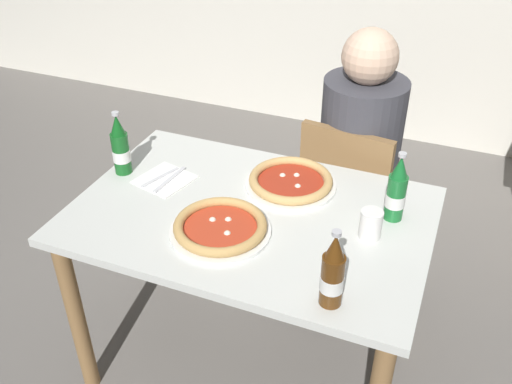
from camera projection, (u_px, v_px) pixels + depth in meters
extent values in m
plane|color=slate|center=(251.00, 359.00, 2.33)|extent=(8.00, 8.00, 0.00)
cube|color=silver|center=(251.00, 215.00, 1.92)|extent=(1.20, 0.80, 0.03)
cylinder|color=olive|center=(77.00, 318.00, 2.04)|extent=(0.06, 0.06, 0.72)
cylinder|color=olive|center=(169.00, 214.00, 2.56)|extent=(0.06, 0.06, 0.72)
cylinder|color=olive|center=(411.00, 275.00, 2.23)|extent=(0.06, 0.06, 0.72)
cube|color=olive|center=(354.00, 198.00, 2.55)|extent=(0.45, 0.45, 0.04)
cube|color=olive|center=(344.00, 175.00, 2.29)|extent=(0.38, 0.08, 0.40)
cylinder|color=olive|center=(396.00, 229.00, 2.73)|extent=(0.04, 0.04, 0.41)
cylinder|color=olive|center=(331.00, 209.00, 2.86)|extent=(0.04, 0.04, 0.41)
cylinder|color=olive|center=(372.00, 270.00, 2.48)|extent=(0.04, 0.04, 0.41)
cylinder|color=olive|center=(302.00, 246.00, 2.62)|extent=(0.04, 0.04, 0.41)
cube|color=#2D3342|center=(349.00, 236.00, 2.65)|extent=(0.32, 0.28, 0.45)
cylinder|color=#3F3F47|center=(360.00, 143.00, 2.37)|extent=(0.34, 0.34, 0.55)
sphere|color=beige|center=(370.00, 57.00, 2.16)|extent=(0.22, 0.22, 0.22)
cylinder|color=white|center=(291.00, 185.00, 2.04)|extent=(0.33, 0.33, 0.01)
cylinder|color=#AD2D19|center=(291.00, 182.00, 2.04)|extent=(0.24, 0.24, 0.01)
torus|color=tan|center=(291.00, 180.00, 2.03)|extent=(0.30, 0.30, 0.03)
sphere|color=silver|center=(283.00, 176.00, 2.07)|extent=(0.02, 0.02, 0.02)
sphere|color=silver|center=(298.00, 187.00, 2.01)|extent=(0.02, 0.02, 0.02)
sphere|color=silver|center=(297.00, 176.00, 2.07)|extent=(0.02, 0.02, 0.02)
cylinder|color=white|center=(220.00, 231.00, 1.82)|extent=(0.33, 0.33, 0.01)
cylinder|color=#BC381E|center=(220.00, 228.00, 1.81)|extent=(0.24, 0.24, 0.01)
torus|color=tan|center=(220.00, 226.00, 1.81)|extent=(0.30, 0.30, 0.03)
sphere|color=silver|center=(213.00, 221.00, 1.84)|extent=(0.02, 0.02, 0.02)
sphere|color=silver|center=(227.00, 234.00, 1.79)|extent=(0.02, 0.02, 0.02)
sphere|color=silver|center=(228.00, 220.00, 1.85)|extent=(0.02, 0.02, 0.02)
cylinder|color=#14591E|center=(121.00, 153.00, 2.08)|extent=(0.06, 0.06, 0.16)
cone|color=#14591E|center=(117.00, 125.00, 2.02)|extent=(0.05, 0.05, 0.07)
cylinder|color=#B7B7BC|center=(115.00, 114.00, 1.99)|extent=(0.03, 0.03, 0.01)
cylinder|color=white|center=(122.00, 155.00, 2.09)|extent=(0.07, 0.07, 0.04)
cylinder|color=#512D0F|center=(332.00, 280.00, 1.52)|extent=(0.06, 0.06, 0.16)
cone|color=#512D0F|center=(335.00, 246.00, 1.45)|extent=(0.05, 0.05, 0.07)
cylinder|color=#B7B7BC|center=(337.00, 233.00, 1.43)|extent=(0.03, 0.03, 0.01)
cylinder|color=white|center=(332.00, 283.00, 1.52)|extent=(0.07, 0.07, 0.04)
cylinder|color=#196B2D|center=(395.00, 198.00, 1.84)|extent=(0.06, 0.06, 0.16)
cone|color=#196B2D|center=(401.00, 167.00, 1.78)|extent=(0.05, 0.05, 0.07)
cylinder|color=#B7B7BC|center=(403.00, 155.00, 1.75)|extent=(0.03, 0.03, 0.01)
cylinder|color=white|center=(395.00, 200.00, 1.85)|extent=(0.07, 0.07, 0.04)
cube|color=white|center=(165.00, 179.00, 2.08)|extent=(0.22, 0.22, 0.00)
cube|color=silver|center=(170.00, 179.00, 2.07)|extent=(0.03, 0.19, 0.00)
cube|color=silver|center=(160.00, 177.00, 2.08)|extent=(0.07, 0.16, 0.00)
cylinder|color=white|center=(371.00, 224.00, 1.78)|extent=(0.07, 0.07, 0.09)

